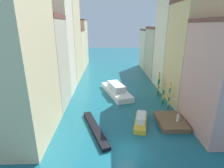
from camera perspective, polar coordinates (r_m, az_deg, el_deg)
name	(u,v)px	position (r m, az deg, el deg)	size (l,w,h in m)	color
ground_plane	(116,85)	(44.28, 1.32, -0.33)	(154.00, 154.00, 0.00)	#196070
building_left_0	(13,57)	(23.97, -29.17, 7.65)	(7.34, 10.95, 21.42)	beige
building_left_1	(43,63)	(32.85, -21.27, 6.16)	(7.34, 7.60, 15.90)	#BCB299
building_left_2	(54,43)	(39.53, -18.20, 12.28)	(7.34, 7.38, 21.21)	beige
building_left_3	(64,39)	(48.67, -15.12, 13.68)	(7.34, 11.13, 21.43)	beige
building_left_4	(73,50)	(59.12, -12.55, 10.51)	(7.34, 9.24, 13.02)	beige
building_left_5	(77,43)	(67.94, -11.23, 12.90)	(7.34, 9.08, 16.15)	beige
building_right_1	(193,54)	(35.36, 24.54, 8.74)	(7.34, 9.25, 18.55)	#DBB77A
building_right_2	(175,42)	(43.56, 19.59, 12.59)	(7.34, 8.99, 21.15)	beige
building_right_3	(161,52)	(53.38, 15.41, 9.93)	(7.34, 10.46, 13.85)	#BCB299
building_right_4	(152,49)	(62.98, 12.78, 10.97)	(7.34, 9.22, 13.06)	beige
waterfront_dock	(170,121)	(28.88, 18.26, -11.32)	(3.95, 5.51, 0.73)	brown
person_on_dock	(178,118)	(28.17, 20.40, -10.06)	(0.36, 0.36, 1.36)	white
mooring_pole_0	(169,96)	(32.37, 17.88, -3.68)	(0.27, 0.27, 5.03)	#197247
mooring_pole_1	(163,93)	(34.58, 16.18, -2.91)	(0.38, 0.38, 4.07)	#197247
mooring_pole_2	(158,84)	(37.95, 14.67, 0.02)	(0.30, 0.30, 5.20)	#197247
mooring_pole_3	(159,85)	(38.63, 14.83, -0.25)	(0.33, 0.33, 4.46)	#197247
vaporetto_white	(116,90)	(38.42, 1.36, -1.95)	(6.59, 11.65, 2.35)	white
gondola_black	(95,128)	(26.11, -5.44, -14.04)	(4.36, 9.61, 0.54)	black
motorboat_0	(141,121)	(27.48, 9.26, -11.53)	(2.99, 5.95, 1.63)	gold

